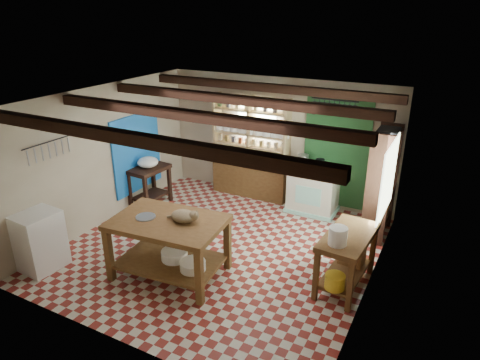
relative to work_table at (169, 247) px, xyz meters
The scene contains 30 objects.
floor 1.15m from the work_table, 73.09° to the left, with size 5.00×5.00×0.02m, color maroon.
ceiling 2.37m from the work_table, 73.09° to the left, with size 5.00×5.00×0.02m, color #424246.
wall_back 3.61m from the work_table, 85.04° to the left, with size 5.00×0.04×2.60m, color #B9AB95.
wall_front 1.74m from the work_table, 78.55° to the right, with size 5.00×0.04×2.60m, color #B9AB95.
wall_left 2.55m from the work_table, 155.52° to the left, with size 0.04×5.00×2.60m, color #B9AB95.
wall_right 3.09m from the work_table, 19.63° to the left, with size 0.04×5.00×2.60m, color #B9AB95.
ceiling_beams 2.26m from the work_table, 73.09° to the left, with size 5.00×3.80×0.15m, color black.
blue_wall_patch 2.95m from the work_table, 138.75° to the left, with size 0.04×1.40×1.60m, color blue.
green_wall_patch 3.88m from the work_table, 65.88° to the left, with size 1.30×0.04×2.30m, color #1F4D24.
window_back 3.70m from the work_table, 93.22° to the left, with size 0.90×0.02×0.80m, color silver.
window_right 3.55m from the work_table, 35.69° to the left, with size 0.02×1.30×1.20m, color silver.
utensil_rail 2.51m from the work_table, behind, with size 0.06×0.90×0.28m, color black.
pot_rack 3.83m from the work_table, 63.00° to the left, with size 0.86×0.12×0.36m, color black.
shelving_unit 3.38m from the work_table, 94.25° to the left, with size 1.70×0.34×2.20m, color tan.
tall_rack 3.85m from the work_table, 47.30° to the left, with size 0.40×0.86×2.00m, color black.
work_table is the anchor object (origin of this frame).
stove 3.39m from the work_table, 68.47° to the left, with size 0.95×0.64×0.93m, color beige.
prep_table 2.68m from the work_table, 135.10° to the left, with size 0.57×0.83×0.84m, color black.
white_cabinet 2.07m from the work_table, 157.47° to the right, with size 0.53×0.64×0.95m, color white.
right_counter 2.66m from the work_table, 21.14° to the left, with size 0.60×1.21×0.87m, color brown.
cat 0.61m from the work_table, 16.75° to the left, with size 0.39×0.30×0.18m, color #8B7351.
steel_tray 0.60m from the work_table, 166.43° to the right, with size 0.30×0.30×0.02m, color #A1A2A9.
basin_large 0.17m from the work_table, 50.44° to the left, with size 0.41×0.41×0.14m, color white.
basin_small 0.49m from the work_table, ahead, with size 0.39×0.39×0.14m, color white.
kettle_left 3.35m from the work_table, 72.51° to the left, with size 0.22×0.22×0.25m, color #A1A2A9.
kettle_right 3.47m from the work_table, 66.92° to the left, with size 0.17×0.17×0.22m, color black.
enamel_bowl 2.72m from the work_table, 135.10° to the left, with size 0.43×0.43×0.21m, color white.
white_bucket 2.54m from the work_table, 14.31° to the left, with size 0.26×0.26×0.26m, color white.
wicker_basket 2.81m from the work_table, 26.70° to the left, with size 0.36×0.29×0.25m, color olive.
yellow_tub 2.51m from the work_table, 11.78° to the left, with size 0.28×0.28×0.21m, color gold.
Camera 1 is at (3.29, -5.53, 3.90)m, focal length 32.00 mm.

